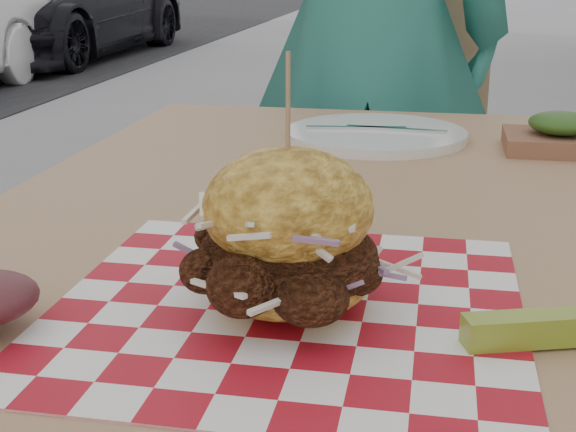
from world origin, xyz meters
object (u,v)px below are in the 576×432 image
car_dark (62,1)px  sandwich (288,239)px  patio_table (345,281)px  diner (369,29)px  patio_chair (386,158)px

car_dark → sandwich: car_dark is taller
car_dark → patio_table: 8.09m
diner → sandwich: size_ratio=8.80×
patio_chair → patio_table: bearing=-103.3°
diner → car_dark: bearing=-62.0°
sandwich → patio_chair: bearing=90.3°
patio_chair → sandwich: 1.33m
patio_table → patio_chair: 1.06m
sandwich → car_dark: bearing=117.0°
patio_table → patio_chair: patio_chair is taller
diner → car_dark: (-3.72, 6.18, -0.30)m
diner → patio_chair: 0.32m
patio_chair → sandwich: size_ratio=4.87×
diner → patio_table: diner is taller
diner → sandwich: diner is taller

